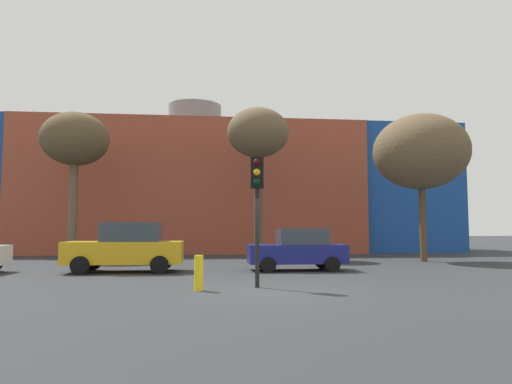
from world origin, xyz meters
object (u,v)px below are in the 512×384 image
traffic_light_island (257,191)px  bare_tree_2 (421,152)px  bare_tree_1 (75,141)px  bollard_yellow_0 (199,273)px  parked_car_2 (298,250)px  parked_car_1 (127,247)px  bare_tree_0 (258,135)px

traffic_light_island → bare_tree_2: (9.55, 9.70, 2.90)m
bare_tree_1 → bollard_yellow_0: bare_tree_1 is taller
parked_car_2 → parked_car_1: bearing=0.0°
bare_tree_1 → bollard_yellow_0: (7.13, -13.76, -6.06)m
parked_car_1 → bare_tree_1: bare_tree_1 is taller
bare_tree_1 → bollard_yellow_0: 16.64m
bare_tree_1 → bare_tree_2: (18.31, -3.55, -0.90)m
bare_tree_0 → bare_tree_2: bare_tree_0 is taller
bare_tree_2 → traffic_light_island: bearing=-134.6°
parked_car_1 → bollard_yellow_0: size_ratio=4.67×
bare_tree_2 → bollard_yellow_0: 15.99m
parked_car_1 → parked_car_2: (6.67, 0.00, -0.12)m
bollard_yellow_0 → traffic_light_island: bearing=17.7°
parked_car_2 → bare_tree_1: bearing=-36.1°
traffic_light_island → bare_tree_1: size_ratio=0.46×
traffic_light_island → bollard_yellow_0: size_ratio=3.94×
bare_tree_2 → bare_tree_1: bearing=169.0°
parked_car_2 → bare_tree_2: bare_tree_2 is taller
parked_car_2 → bare_tree_2: (7.36, 4.43, 4.80)m
parked_car_2 → bollard_yellow_0: bearing=56.6°
traffic_light_island → bare_tree_2: bearing=146.0°
bare_tree_2 → bollard_yellow_0: (-11.18, -10.21, -5.15)m
parked_car_1 → traffic_light_island: traffic_light_island is taller
parked_car_1 → bare_tree_1: bearing=-61.8°
parked_car_2 → bollard_yellow_0: parked_car_2 is taller
traffic_light_island → bollard_yellow_0: (-1.63, -0.52, -2.26)m
traffic_light_island → bare_tree_0: 13.71m
parked_car_1 → bare_tree_2: size_ratio=0.58×
bare_tree_1 → bare_tree_2: size_ratio=1.07×
parked_car_1 → bare_tree_0: bare_tree_0 is taller
parked_car_1 → parked_car_2: size_ratio=1.14×
bollard_yellow_0 → bare_tree_0: bearing=77.2°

